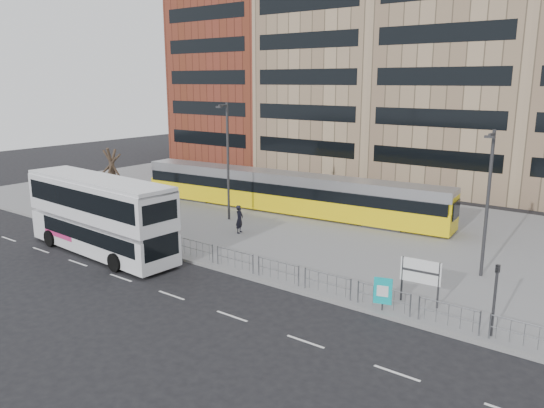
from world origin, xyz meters
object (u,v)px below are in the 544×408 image
Objects in this scene: traffic_light_east at (495,291)px; pedestrian at (239,219)px; lamp_post_east at (488,198)px; ad_panel at (383,291)px; traffic_light_west at (146,211)px; bare_tree at (110,146)px; double_decker_bus at (99,213)px; tram at (284,192)px; lamp_post_west at (227,157)px; station_sign at (420,273)px.

pedestrian is at bearing 172.38° from traffic_light_east.
lamp_post_east is (15.80, 1.47, 3.33)m from pedestrian.
ad_panel is 0.51× the size of traffic_light_west.
lamp_post_east is at bearing 2.04° from bare_tree.
traffic_light_east reaches higher than ad_panel.
pedestrian is 0.63× the size of traffic_light_west.
ad_panel is at bearing -15.60° from traffic_light_west.
pedestrian is 16.22m from lamp_post_east.
lamp_post_east is at bearing 117.97° from traffic_light_east.
ad_panel is 0.23× the size of bare_tree.
tram is (3.06, 15.11, -0.84)m from double_decker_bus.
lamp_post_east is (16.97, -5.48, 2.73)m from tram.
tram is 8.64× the size of traffic_light_east.
lamp_post_west is (-3.05, 2.29, 3.77)m from pedestrian.
traffic_light_east is at bearing -70.84° from lamp_post_east.
double_decker_bus is 1.72× the size of bare_tree.
bare_tree is (-11.41, -1.90, 0.21)m from lamp_post_west.
traffic_light_west is at bearing -26.54° from bare_tree.
pedestrian is 0.22× the size of lamp_post_west.
lamp_post_east reaches higher than traffic_light_west.
double_decker_bus reaches higher than ad_panel.
traffic_light_east is (3.63, -1.28, 0.45)m from station_sign.
traffic_light_west is at bearing -172.30° from traffic_light_east.
lamp_post_west reaches higher than traffic_light_east.
lamp_post_west reaches higher than lamp_post_east.
traffic_light_west is (-2.63, -11.88, 0.40)m from tram.
bare_tree reaches higher than ad_panel.
lamp_post_west is (-17.60, 6.37, 3.23)m from station_sign.
lamp_post_east is (-2.37, 6.83, 2.33)m from traffic_light_east.
traffic_light_west is at bearing 177.78° from station_sign.
double_decker_bus is 6.14× the size of pedestrian.
ad_panel is (14.64, -12.71, -0.65)m from tram.
traffic_light_east is 7.60m from lamp_post_east.
bare_tree is at bearing -159.08° from tram.
lamp_post_west reaches higher than bare_tree.
double_decker_bus reaches higher than station_sign.
station_sign is at bearing -40.40° from tram.
tram is 18.04m from lamp_post_east.
lamp_post_west is (-1.88, -4.66, 3.18)m from tram.
station_sign is at bearing 40.64° from ad_panel.
bare_tree reaches higher than pedestrian.
tram is at bearing -5.98° from pedestrian.
bare_tree is at bearing -177.96° from lamp_post_east.
double_decker_bus is at bearing -110.52° from traffic_light_west.
bare_tree is at bearing 166.35° from station_sign.
double_decker_bus is at bearing 170.87° from ad_panel.
tram is 19.20m from station_sign.
double_decker_bus is 17.93m from ad_panel.
traffic_light_east is at bearing -121.94° from pedestrian.
double_decker_bus is at bearing -164.06° from traffic_light_east.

